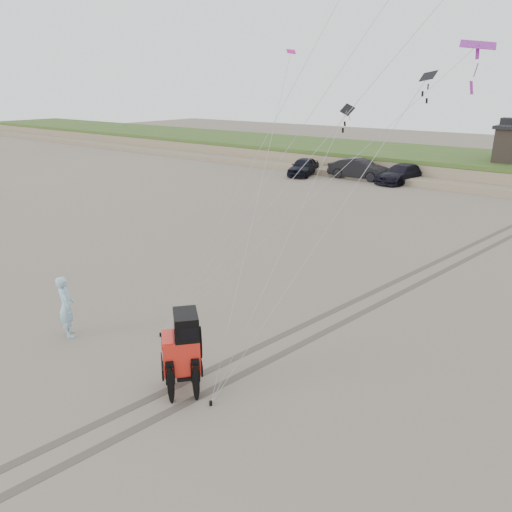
% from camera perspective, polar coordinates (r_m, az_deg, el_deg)
% --- Properties ---
extents(ground, '(160.00, 160.00, 0.00)m').
position_cam_1_polar(ground, '(14.50, -7.95, -12.75)').
color(ground, '#6B6054').
rests_on(ground, ground).
extents(dune_ridge, '(160.00, 14.25, 1.73)m').
position_cam_1_polar(dune_ridge, '(47.24, 27.12, 8.69)').
color(dune_ridge, '#7A6B54').
rests_on(dune_ridge, ground).
extents(truck_a, '(2.91, 4.84, 1.54)m').
position_cam_1_polar(truck_a, '(44.78, 5.45, 10.13)').
color(truck_a, black).
rests_on(truck_a, ground).
extents(truck_b, '(5.21, 1.90, 1.70)m').
position_cam_1_polar(truck_b, '(43.71, 11.69, 9.72)').
color(truck_b, black).
rests_on(truck_b, ground).
extents(truck_c, '(3.00, 5.44, 1.49)m').
position_cam_1_polar(truck_c, '(42.72, 16.23, 9.01)').
color(truck_c, black).
rests_on(truck_c, ground).
extents(jeep, '(4.56, 4.89, 1.75)m').
position_cam_1_polar(jeep, '(13.25, -8.53, -11.65)').
color(jeep, red).
rests_on(jeep, ground).
extents(man, '(0.86, 0.72, 2.01)m').
position_cam_1_polar(man, '(16.78, -20.87, -5.41)').
color(man, '#84B2CC').
rests_on(man, ground).
extents(stake_main, '(0.08, 0.08, 0.12)m').
position_cam_1_polar(stake_main, '(16.33, -10.85, -8.81)').
color(stake_main, black).
rests_on(stake_main, ground).
extents(stake_aux, '(0.08, 0.08, 0.12)m').
position_cam_1_polar(stake_aux, '(13.01, -5.20, -16.41)').
color(stake_aux, black).
rests_on(stake_aux, ground).
extents(tire_tracks, '(5.22, 29.74, 0.01)m').
position_cam_1_polar(tire_tracks, '(19.38, 13.69, -4.61)').
color(tire_tracks, '#4C443D').
rests_on(tire_tracks, ground).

